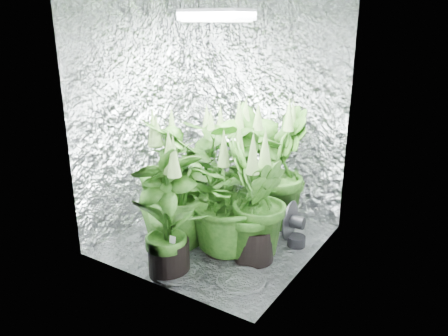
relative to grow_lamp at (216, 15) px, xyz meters
name	(u,v)px	position (x,y,z in m)	size (l,w,h in m)	color
ground	(218,239)	(0.00, 0.00, -1.83)	(1.60, 1.60, 0.00)	white
walls	(217,126)	(0.00, 0.00, -0.83)	(1.62, 1.62, 2.00)	white
grow_lamp	(216,15)	(0.00, 0.00, 0.00)	(0.50, 0.30, 0.22)	gray
plant_a	(208,171)	(-0.21, 0.17, -1.29)	(1.08, 1.08, 1.12)	black
plant_b	(252,171)	(0.16, 0.31, -1.27)	(0.79, 0.79, 1.19)	black
plant_c	(278,170)	(0.30, 0.52, -1.29)	(0.71, 0.71, 1.16)	black
plant_d	(174,187)	(-0.23, -0.28, -1.29)	(0.78, 0.78, 1.15)	black
plant_e	(223,196)	(0.15, -0.16, -1.33)	(0.86, 0.86, 1.05)	black
plant_f	(167,213)	(-0.01, -0.64, -1.33)	(0.70, 0.70, 1.09)	black
plant_g	(255,203)	(0.42, -0.12, -1.35)	(0.59, 0.59, 1.06)	black
circulation_fan	(293,227)	(0.59, 0.26, -1.66)	(0.16, 0.34, 0.38)	black
plant_label	(172,241)	(0.06, -0.67, -1.53)	(0.05, 0.01, 0.08)	white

